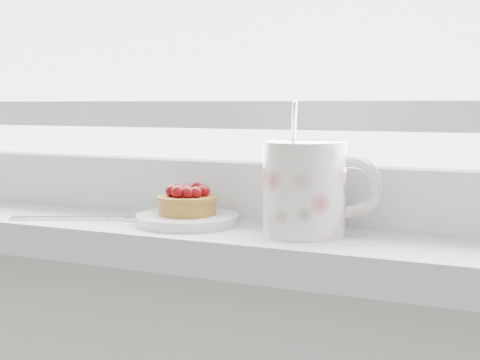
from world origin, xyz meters
The scene contains 4 objects.
saucer centered at (-0.03, 1.88, 0.95)m, with size 0.12×0.12×0.01m, color white.
raspberry_tart centered at (-0.03, 1.88, 0.97)m, with size 0.07×0.07×0.04m.
floral_mug centered at (0.12, 1.88, 0.99)m, with size 0.14×0.11×0.15m.
fork centered at (-0.15, 1.86, 0.94)m, with size 0.20×0.10×0.00m.
Camera 1 is at (0.35, 1.19, 1.08)m, focal length 50.00 mm.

